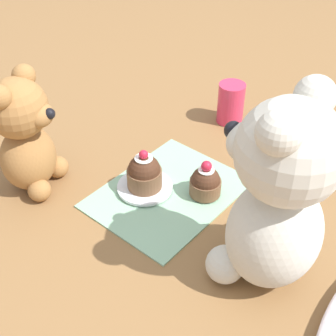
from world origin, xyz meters
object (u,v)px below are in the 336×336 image
(teddy_bear_tan, at_px, (25,134))
(cupcake_near_tan_bear, at_px, (144,173))
(teddy_bear_cream, at_px, (278,196))
(juice_glass, at_px, (231,103))
(cupcake_near_cream_bear, at_px, (205,182))
(saucer_plate, at_px, (145,187))

(teddy_bear_tan, bearing_deg, cupcake_near_tan_bear, -78.78)
(teddy_bear_cream, bearing_deg, juice_glass, -142.15)
(cupcake_near_cream_bear, height_order, cupcake_near_tan_bear, cupcake_near_tan_bear)
(teddy_bear_cream, relative_size, teddy_bear_tan, 1.37)
(juice_glass, bearing_deg, cupcake_near_cream_bear, 24.50)
(saucer_plate, xyz_separation_m, cupcake_near_tan_bear, (-0.00, -0.00, 0.03))
(teddy_bear_tan, relative_size, cupcake_near_tan_bear, 2.84)
(teddy_bear_cream, relative_size, cupcake_near_cream_bear, 4.36)
(cupcake_near_cream_bear, distance_m, cupcake_near_tan_bear, 0.10)
(saucer_plate, height_order, cupcake_near_tan_bear, cupcake_near_tan_bear)
(cupcake_near_cream_bear, relative_size, cupcake_near_tan_bear, 0.89)
(cupcake_near_cream_bear, relative_size, saucer_plate, 0.70)
(cupcake_near_cream_bear, xyz_separation_m, cupcake_near_tan_bear, (0.06, -0.09, 0.01))
(saucer_plate, bearing_deg, cupcake_near_tan_bear, -116.57)
(teddy_bear_tan, distance_m, saucer_plate, 0.21)
(saucer_plate, height_order, juice_glass, juice_glass)
(cupcake_near_cream_bear, xyz_separation_m, juice_glass, (-0.22, -0.10, 0.01))
(teddy_bear_cream, distance_m, teddy_bear_tan, 0.41)
(teddy_bear_tan, relative_size, cupcake_near_cream_bear, 3.17)
(cupcake_near_tan_bear, xyz_separation_m, juice_glass, (-0.28, -0.01, 0.00))
(cupcake_near_tan_bear, relative_size, juice_glass, 0.87)
(teddy_bear_tan, xyz_separation_m, cupcake_near_cream_bear, (-0.17, 0.24, -0.08))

